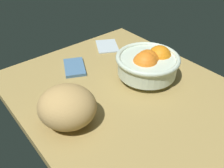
{
  "coord_description": "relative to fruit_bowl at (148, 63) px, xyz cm",
  "views": [
    {
      "loc": [
        -44.74,
        41.81,
        48.03
      ],
      "look_at": [
        0.03,
        5.1,
        5.0
      ],
      "focal_mm": 38.46,
      "sensor_mm": 36.0,
      "label": 1
    }
  ],
  "objects": [
    {
      "name": "ground_plane",
      "position": [
        -0.6,
        11.06,
        -7.34
      ],
      "size": [
        75.44,
        63.91,
        3.0
      ],
      "primitive_type": "cube",
      "color": "#A3894C"
    },
    {
      "name": "napkin_folded",
      "position": [
        20.81,
        16.48,
        -5.29
      ],
      "size": [
        13.74,
        11.62,
        1.1
      ],
      "primitive_type": "cube",
      "rotation": [
        0.0,
        0.0,
        -0.46
      ],
      "color": "teal",
      "rests_on": "ground"
    },
    {
      "name": "bread_loaf",
      "position": [
        -1.29,
        32.06,
        -0.37
      ],
      "size": [
        21.53,
        21.38,
        10.94
      ],
      "primitive_type": "ellipsoid",
      "rotation": [
        0.0,
        0.0,
        3.83
      ],
      "color": "tan",
      "rests_on": "ground"
    },
    {
      "name": "napkin_spare",
      "position": [
        26.67,
        -3.49,
        -5.38
      ],
      "size": [
        14.28,
        13.11,
        0.92
      ],
      "primitive_type": "cube",
      "rotation": [
        0.0,
        0.0,
        -0.51
      ],
      "color": "silver",
      "rests_on": "ground"
    },
    {
      "name": "fruit_bowl",
      "position": [
        0.0,
        0.0,
        0.0
      ],
      "size": [
        21.35,
        21.35,
        10.74
      ],
      "color": "silver",
      "rests_on": "ground"
    }
  ]
}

